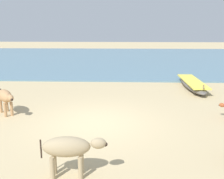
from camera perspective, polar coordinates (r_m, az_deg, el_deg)
name	(u,v)px	position (r m, az deg, el deg)	size (l,w,h in m)	color
ground	(95,123)	(9.45, -3.60, -7.19)	(80.00, 80.00, 0.00)	tan
sea_water	(112,59)	(25.64, 0.01, 6.57)	(60.00, 20.00, 0.08)	slate
fishing_boat_2	(192,84)	(14.85, 16.84, 1.10)	(0.91, 4.07, 0.63)	#5B5651
cow_adult_tan	(5,97)	(10.87, -21.87, -1.52)	(1.13, 1.30, 0.96)	tan
cow_second_adult_dun	(69,148)	(6.17, -9.23, -12.33)	(1.51, 0.49, 0.98)	tan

